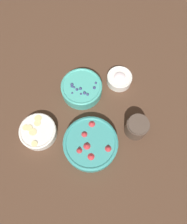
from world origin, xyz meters
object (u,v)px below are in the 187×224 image
at_px(bowl_bananas, 38,132).
at_px(jar_chocolate, 137,127).
at_px(bowl_cream, 119,79).
at_px(bowl_strawberries, 91,144).
at_px(bowl_blueberries, 82,88).

bearing_deg(bowl_bananas, jar_chocolate, -159.65).
xyz_separation_m(bowl_bananas, bowl_cream, (-0.26, -0.36, 0.00)).
distance_m(bowl_cream, jar_chocolate, 0.26).
distance_m(bowl_strawberries, bowl_bananas, 0.24).
bearing_deg(bowl_strawberries, bowl_cream, -94.67).
height_order(bowl_strawberries, bowl_bananas, bowl_strawberries).
distance_m(bowl_strawberries, jar_chocolate, 0.21).
bearing_deg(bowl_strawberries, jar_chocolate, -141.95).
bearing_deg(bowl_blueberries, bowl_bananas, 66.20).
bearing_deg(bowl_cream, bowl_bananas, 54.09).
relative_size(bowl_blueberries, jar_chocolate, 1.97).
xyz_separation_m(bowl_bananas, jar_chocolate, (-0.40, -0.15, 0.02)).
bearing_deg(bowl_bananas, bowl_strawberries, -175.33).
height_order(bowl_blueberries, bowl_bananas, bowl_blueberries).
height_order(bowl_blueberries, jar_chocolate, jar_chocolate).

